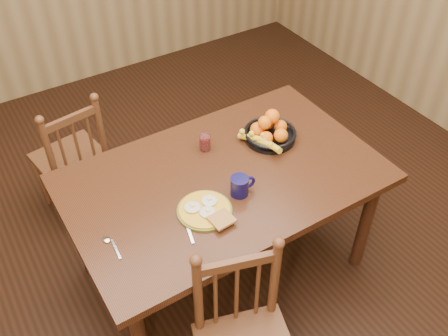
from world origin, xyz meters
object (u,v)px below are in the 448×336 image
breakfast_plate (206,210)px  fruit_bowl (269,132)px  dining_table (224,187)px  chair_far (73,159)px  coffee_mug (240,186)px

breakfast_plate → fruit_bowl: 0.64m
dining_table → fruit_bowl: (0.37, 0.12, 0.14)m
fruit_bowl → chair_far: bearing=138.6°
breakfast_plate → fruit_bowl: (0.57, 0.29, 0.04)m
dining_table → breakfast_plate: breakfast_plate is taller
breakfast_plate → coffee_mug: (0.21, 0.02, 0.04)m
chair_far → fruit_bowl: 1.27m
breakfast_plate → fruit_bowl: size_ratio=0.90×
chair_far → breakfast_plate: size_ratio=3.06×
breakfast_plate → fruit_bowl: bearing=26.7°
dining_table → fruit_bowl: bearing=18.1°
dining_table → breakfast_plate: (-0.21, -0.17, 0.10)m
coffee_mug → fruit_bowl: (0.37, 0.27, 0.00)m
fruit_bowl → breakfast_plate: bearing=-153.3°
breakfast_plate → chair_far: bearing=107.1°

